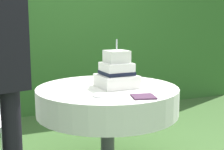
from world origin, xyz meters
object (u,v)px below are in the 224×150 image
at_px(serving_plate_far, 137,81).
at_px(serving_plate_left, 102,95).
at_px(serving_plate_near, 105,79).
at_px(napkin_stack, 143,97).
at_px(cake_table, 107,101).
at_px(wedding_cake, 117,73).

relative_size(serving_plate_far, serving_plate_left, 0.79).
xyz_separation_m(serving_plate_near, serving_plate_far, (0.24, -0.17, 0.00)).
bearing_deg(serving_plate_far, napkin_stack, -112.64).
relative_size(cake_table, napkin_stack, 7.30).
xyz_separation_m(wedding_cake, napkin_stack, (0.03, -0.41, -0.11)).
height_order(serving_plate_left, napkin_stack, same).
height_order(wedding_cake, napkin_stack, wedding_cake).
bearing_deg(wedding_cake, serving_plate_left, -130.87).
distance_m(serving_plate_far, napkin_stack, 0.61).
xyz_separation_m(serving_plate_far, napkin_stack, (-0.23, -0.56, -0.00)).
xyz_separation_m(cake_table, wedding_cake, (0.07, -0.02, 0.23)).
distance_m(serving_plate_near, serving_plate_left, 0.64).
bearing_deg(wedding_cake, napkin_stack, -85.81).
xyz_separation_m(cake_table, serving_plate_far, (0.34, 0.13, 0.12)).
bearing_deg(napkin_stack, wedding_cake, 94.19).
relative_size(cake_table, serving_plate_left, 8.12).
bearing_deg(serving_plate_left, serving_plate_far, 40.01).
bearing_deg(serving_plate_left, wedding_cake, 49.13).
distance_m(serving_plate_far, serving_plate_left, 0.64).
height_order(wedding_cake, serving_plate_far, wedding_cake).
bearing_deg(wedding_cake, serving_plate_near, 85.84).
xyz_separation_m(cake_table, serving_plate_left, (-0.15, -0.28, 0.12)).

